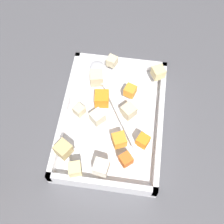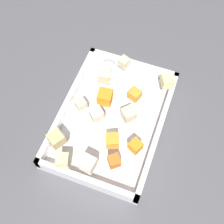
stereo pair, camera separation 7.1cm
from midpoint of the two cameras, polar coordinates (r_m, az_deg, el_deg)
name	(u,v)px [view 2 (the right image)]	position (r m, az deg, el deg)	size (l,w,h in m)	color
ground_plane	(117,118)	(0.77, 3.56, -1.34)	(4.00, 4.00, 0.00)	#4C4C51
baking_dish	(112,120)	(0.75, 2.71, -1.82)	(0.34, 0.24, 0.05)	silver
carrot_chunk_near_spoon	(135,94)	(0.74, 7.09, 3.05)	(0.03, 0.03, 0.03)	orange
carrot_chunk_rim_edge	(135,146)	(0.68, 7.46, -6.67)	(0.03, 0.03, 0.03)	orange
carrot_chunk_back_center	(105,97)	(0.72, 1.46, 2.57)	(0.03, 0.03, 0.03)	orange
carrot_chunk_mid_right	(114,161)	(0.66, 3.51, -9.53)	(0.02, 0.02, 0.02)	orange
carrot_chunk_far_right	(112,141)	(0.68, 3.05, -5.72)	(0.03, 0.03, 0.03)	orange
potato_chunk_corner_sw	(81,104)	(0.72, -3.15, 1.24)	(0.02, 0.02, 0.02)	beige
potato_chunk_corner_nw	(167,81)	(0.77, 13.02, 5.44)	(0.03, 0.03, 0.03)	#E0CC89
potato_chunk_near_right	(63,160)	(0.66, -6.25, -9.33)	(0.03, 0.03, 0.03)	#E0CC89
potato_chunk_front_center	(128,114)	(0.71, 6.00, -0.64)	(0.03, 0.03, 0.03)	beige
potato_chunk_under_handle	(56,139)	(0.68, -7.55, -5.34)	(0.03, 0.03, 0.03)	tan
potato_chunk_mid_left	(124,62)	(0.79, 4.88, 9.14)	(0.02, 0.02, 0.02)	beige
potato_chunk_heap_side	(105,76)	(0.76, 1.32, 6.63)	(0.03, 0.03, 0.03)	beige
parsnip_chunk_corner_se	(88,164)	(0.66, -1.44, -10.03)	(0.03, 0.03, 0.03)	silver
parsnip_chunk_near_left	(96,114)	(0.70, -0.08, -0.67)	(0.03, 0.03, 0.03)	beige
serving_spoon	(110,76)	(0.77, 2.36, 6.57)	(0.23, 0.15, 0.02)	silver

